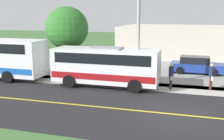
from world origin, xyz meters
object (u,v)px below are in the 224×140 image
at_px(pedestrian_waiting, 171,75).
at_px(commercial_building, 191,41).
at_px(parked_car_near, 196,65).
at_px(shuttle_bus_front, 106,65).
at_px(tree_curbside, 67,28).
at_px(street_light_pole, 138,26).
at_px(pedestrian_with_bags, 211,75).

bearing_deg(pedestrian_waiting, commercial_building, 176.35).
relative_size(pedestrian_waiting, parked_car_near, 0.40).
bearing_deg(parked_car_near, pedestrian_waiting, -15.98).
height_order(pedestrian_waiting, commercial_building, commercial_building).
relative_size(shuttle_bus_front, parked_car_near, 1.70).
distance_m(parked_car_near, commercial_building, 10.57).
distance_m(pedestrian_waiting, tree_curbside, 9.59).
bearing_deg(commercial_building, parked_car_near, 3.54).
bearing_deg(street_light_pole, shuttle_bus_front, -79.23).
distance_m(shuttle_bus_front, tree_curbside, 5.71).
bearing_deg(street_light_pole, parked_car_near, 146.25).
relative_size(shuttle_bus_front, commercial_building, 0.46).
xyz_separation_m(shuttle_bus_front, tree_curbside, (-2.94, -4.30, 2.34)).
bearing_deg(street_light_pole, commercial_building, 168.44).
relative_size(tree_curbside, commercial_building, 0.34).
height_order(pedestrian_waiting, parked_car_near, pedestrian_waiting).
xyz_separation_m(pedestrian_waiting, street_light_pole, (0.10, -2.33, 3.30)).
height_order(street_light_pole, tree_curbside, street_light_pole).
distance_m(pedestrian_waiting, parked_car_near, 6.17).
height_order(pedestrian_with_bags, parked_car_near, pedestrian_with_bags).
height_order(pedestrian_with_bags, commercial_building, commercial_building).
bearing_deg(shuttle_bus_front, street_light_pole, 100.77).
relative_size(parked_car_near, tree_curbside, 0.78).
height_order(shuttle_bus_front, commercial_building, commercial_building).
distance_m(parked_car_near, tree_curbside, 11.52).
bearing_deg(street_light_pole, pedestrian_waiting, 92.49).
bearing_deg(commercial_building, pedestrian_waiting, -3.65).
height_order(street_light_pole, commercial_building, street_light_pole).
relative_size(shuttle_bus_front, pedestrian_waiting, 4.25).
bearing_deg(parked_car_near, commercial_building, -176.46).
xyz_separation_m(pedestrian_waiting, parked_car_near, (-5.93, 1.70, -0.28)).
xyz_separation_m(pedestrian_waiting, tree_curbside, (-2.43, -8.80, 2.91)).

